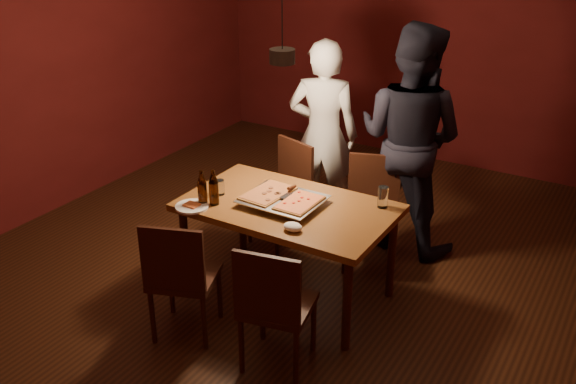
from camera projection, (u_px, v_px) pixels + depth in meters
The scene contains 19 objects.
room_shell at pixel (282, 105), 4.58m from camera, with size 6.00×6.00×6.00m.
dining_table at pixel (288, 214), 4.62m from camera, with size 1.50×0.90×0.75m.
chair_far_left at pixel (286, 183), 5.45m from camera, with size 0.53×0.53×0.49m.
chair_far_right at pixel (372, 201), 5.13m from camera, with size 0.54×0.54×0.49m.
chair_near_left at pixel (179, 270), 4.19m from camera, with size 0.54×0.54×0.49m.
chair_near_right at pixel (273, 298), 3.89m from camera, with size 0.50×0.50×0.49m.
pizza_tray at pixel (283, 201), 4.58m from camera, with size 0.55×0.45×0.05m, color silver.
pizza_meat at pixel (268, 193), 4.63m from camera, with size 0.25×0.40×0.02m, color maroon.
pizza_cheese at pixel (299, 202), 4.49m from camera, with size 0.23×0.36×0.02m, color gold.
spatula at pixel (284, 195), 4.58m from camera, with size 0.09×0.24×0.04m, color silver, non-canonical shape.
beer_bottle_a at pixel (202, 188), 4.55m from camera, with size 0.07×0.07×0.26m.
beer_bottle_b at pixel (214, 188), 4.54m from camera, with size 0.07×0.07×0.26m.
water_glass_left at pixel (220, 187), 4.72m from camera, with size 0.07×0.07×0.11m, color silver.
water_glass_right at pixel (383, 197), 4.52m from camera, with size 0.07×0.07×0.15m, color silver.
plate_slice at pixel (192, 206), 4.54m from camera, with size 0.24×0.24×0.03m.
napkin at pixel (293, 227), 4.22m from camera, with size 0.13×0.10×0.05m, color white.
diner_white at pixel (323, 135), 5.63m from camera, with size 0.62×0.41×1.70m, color white.
diner_dark at pixel (410, 139), 5.23m from camera, with size 0.92×0.72×1.90m, color black.
pendant_lamp at pixel (282, 55), 4.42m from camera, with size 0.18×0.18×1.10m.
Camera 1 is at (2.31, -3.76, 2.75)m, focal length 40.00 mm.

